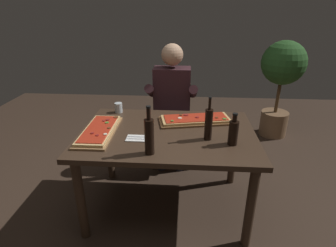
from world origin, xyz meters
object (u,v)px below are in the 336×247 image
Objects in this scene: pizza_rectangular_front at (195,120)px; diner_chair at (172,119)px; dining_table at (168,142)px; pizza_rectangular_left at (99,131)px; tumbler_near_camera at (119,108)px; potted_plant_corner at (281,76)px; wine_bottle_dark at (209,124)px; vinegar_bottle_green at (233,132)px; oil_bottle_amber at (149,135)px; seated_diner at (172,102)px.

diner_chair is at bearing 110.43° from pizza_rectangular_front.
pizza_rectangular_left reaches higher than dining_table.
pizza_rectangular_front is 7.16× the size of tumbler_near_camera.
dining_table is 1.09× the size of potted_plant_corner.
wine_bottle_dark is at bearing -19.28° from dining_table.
pizza_rectangular_left is 1.77× the size of wine_bottle_dark.
vinegar_bottle_green is 0.19× the size of potted_plant_corner.
oil_bottle_amber is (-0.33, -0.57, 0.12)m from pizza_rectangular_front.
wine_bottle_dark is 3.64× the size of tumbler_near_camera.
potted_plant_corner reaches higher than pizza_rectangular_front.
pizza_rectangular_front is 1.11× the size of pizza_rectangular_left.
oil_bottle_amber is 3.74× the size of tumbler_near_camera.
oil_bottle_amber is 0.40× the size of diner_chair.
diner_chair reaches higher than pizza_rectangular_left.
seated_diner is at bearing 90.71° from dining_table.
seated_diner is (-0.50, 0.91, -0.10)m from vinegar_bottle_green.
tumbler_near_camera is at bearing 83.91° from pizza_rectangular_left.
dining_table is at bearing -130.85° from potted_plant_corner.
wine_bottle_dark reaches higher than pizza_rectangular_left.
vinegar_bottle_green reaches higher than pizza_rectangular_front.
wine_bottle_dark is 1.99m from potted_plant_corner.
wine_bottle_dark reaches higher than diner_chair.
tumbler_near_camera is (-0.49, 0.40, 0.14)m from dining_table.
pizza_rectangular_left is 1.04m from vinegar_bottle_green.
potted_plant_corner is at bearing 27.75° from diner_chair.
seated_diner is at bearing 114.65° from pizza_rectangular_front.
potted_plant_corner reaches higher than dining_table.
vinegar_bottle_green is at bearing -30.48° from tumbler_near_camera.
seated_diner is at bearing 85.37° from oil_bottle_amber.
potted_plant_corner is (1.46, 1.93, -0.04)m from oil_bottle_amber.
potted_plant_corner is (1.91, 1.64, 0.07)m from pizza_rectangular_left.
potted_plant_corner is at bearing 31.53° from seated_diner.
diner_chair is (-0.32, 0.96, -0.38)m from wine_bottle_dark.
tumbler_near_camera is 0.73m from diner_chair.
pizza_rectangular_front is at bearing 122.98° from vinegar_bottle_green.
diner_chair is at bearing 90.61° from dining_table.
pizza_rectangular_front is at bearing -13.87° from tumbler_near_camera.
dining_table is at bearing -38.87° from tumbler_near_camera.
potted_plant_corner is (1.86, 1.18, 0.05)m from tumbler_near_camera.
vinegar_bottle_green is 1.96m from potted_plant_corner.
seated_diner reaches higher than potted_plant_corner.
pizza_rectangular_front is at bearing 60.39° from oil_bottle_amber.
seated_diner is at bearing 110.84° from wine_bottle_dark.
dining_table is 1.61× the size of diner_chair.
vinegar_bottle_green reaches higher than dining_table.
dining_table is 0.74m from seated_diner.
tumbler_near_camera is at bearing -136.51° from diner_chair.
pizza_rectangular_left is 0.46× the size of potted_plant_corner.
pizza_rectangular_left is at bearing -120.19° from diner_chair.
seated_diner is at bearing -90.00° from diner_chair.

